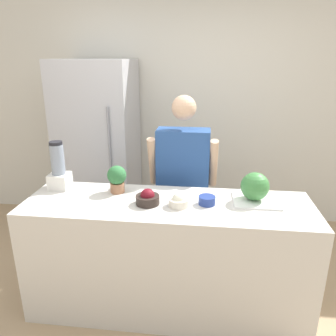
% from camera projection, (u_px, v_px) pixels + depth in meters
% --- Properties ---
extents(ground_plane, '(14.00, 14.00, 0.00)m').
position_uv_depth(ground_plane, '(162.00, 335.00, 2.33)').
color(ground_plane, tan).
extents(wall_back, '(8.00, 0.06, 2.60)m').
position_uv_depth(wall_back, '(184.00, 110.00, 3.75)').
color(wall_back, silver).
rests_on(wall_back, ground_plane).
extents(counter_island, '(2.07, 0.63, 0.89)m').
position_uv_depth(counter_island, '(168.00, 256.00, 2.48)').
color(counter_island, beige).
rests_on(counter_island, ground_plane).
extents(refrigerator, '(0.77, 0.76, 1.86)m').
position_uv_depth(refrigerator, '(100.00, 148.00, 3.58)').
color(refrigerator, '#B7B7BC').
rests_on(refrigerator, ground_plane).
extents(person, '(0.59, 0.26, 1.58)m').
position_uv_depth(person, '(183.00, 184.00, 2.91)').
color(person, '#333338').
rests_on(person, ground_plane).
extents(cutting_board, '(0.33, 0.29, 0.01)m').
position_uv_depth(cutting_board, '(256.00, 200.00, 2.35)').
color(cutting_board, white).
rests_on(cutting_board, counter_island).
extents(watermelon, '(0.20, 0.20, 0.20)m').
position_uv_depth(watermelon, '(255.00, 186.00, 2.32)').
color(watermelon, '#3D7F3D').
rests_on(watermelon, cutting_board).
extents(bowl_cherries, '(0.17, 0.17, 0.11)m').
position_uv_depth(bowl_cherries, '(148.00, 198.00, 2.30)').
color(bowl_cherries, '#2D231E').
rests_on(bowl_cherries, counter_island).
extents(bowl_cream, '(0.14, 0.14, 0.10)m').
position_uv_depth(bowl_cream, '(179.00, 201.00, 2.27)').
color(bowl_cream, beige).
rests_on(bowl_cream, counter_island).
extents(bowl_small_blue, '(0.12, 0.12, 0.06)m').
position_uv_depth(bowl_small_blue, '(207.00, 200.00, 2.30)').
color(bowl_small_blue, navy).
rests_on(bowl_small_blue, counter_island).
extents(blender, '(0.15, 0.15, 0.38)m').
position_uv_depth(blender, '(59.00, 169.00, 2.54)').
color(blender, silver).
rests_on(blender, counter_island).
extents(potted_plant, '(0.15, 0.15, 0.21)m').
position_uv_depth(potted_plant, '(117.00, 178.00, 2.48)').
color(potted_plant, '#996647').
rests_on(potted_plant, counter_island).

